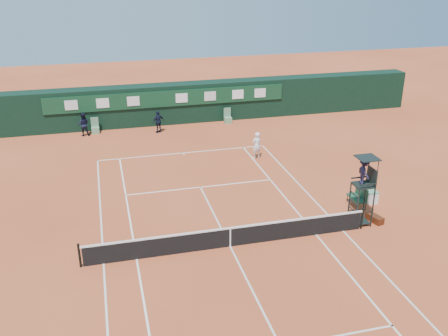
# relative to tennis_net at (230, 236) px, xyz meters

# --- Properties ---
(ground) EXTENTS (90.00, 90.00, 0.00)m
(ground) POSITION_rel_tennis_net_xyz_m (0.00, 0.00, -0.51)
(ground) COLOR #C7562F
(ground) RESTS_ON ground
(court_lines) EXTENTS (11.05, 23.85, 0.01)m
(court_lines) POSITION_rel_tennis_net_xyz_m (0.00, 0.00, -0.50)
(court_lines) COLOR silver
(court_lines) RESTS_ON ground
(tennis_net) EXTENTS (12.90, 0.10, 1.10)m
(tennis_net) POSITION_rel_tennis_net_xyz_m (0.00, 0.00, 0.00)
(tennis_net) COLOR black
(tennis_net) RESTS_ON ground
(back_wall) EXTENTS (40.00, 1.65, 3.00)m
(back_wall) POSITION_rel_tennis_net_xyz_m (0.00, 18.74, 1.00)
(back_wall) COLOR black
(back_wall) RESTS_ON ground
(linesman_chair_left) EXTENTS (0.55, 0.50, 1.15)m
(linesman_chair_left) POSITION_rel_tennis_net_xyz_m (-5.50, 17.48, -0.19)
(linesman_chair_left) COLOR #61946D
(linesman_chair_left) RESTS_ON ground
(linesman_chair_right) EXTENTS (0.55, 0.50, 1.15)m
(linesman_chair_right) POSITION_rel_tennis_net_xyz_m (4.50, 17.48, -0.19)
(linesman_chair_right) COLOR #609367
(linesman_chair_right) RESTS_ON ground
(umpire_chair) EXTENTS (0.96, 0.95, 3.42)m
(umpire_chair) POSITION_rel_tennis_net_xyz_m (6.53, 0.47, 1.95)
(umpire_chair) COLOR black
(umpire_chair) RESTS_ON ground
(player_bench) EXTENTS (0.56, 1.20, 1.10)m
(player_bench) POSITION_rel_tennis_net_xyz_m (7.41, 2.18, 0.09)
(player_bench) COLOR #1A4229
(player_bench) RESTS_ON ground
(tennis_bag) EXTENTS (0.59, 0.96, 0.33)m
(tennis_bag) POSITION_rel_tennis_net_xyz_m (7.38, 0.45, -0.34)
(tennis_bag) COLOR black
(tennis_bag) RESTS_ON ground
(cooler) EXTENTS (0.57, 0.57, 0.65)m
(cooler) POSITION_rel_tennis_net_xyz_m (8.25, 2.37, -0.18)
(cooler) COLOR white
(cooler) RESTS_ON ground
(tennis_ball) EXTENTS (0.06, 0.06, 0.06)m
(tennis_ball) POSITION_rel_tennis_net_xyz_m (-0.80, 11.06, -0.48)
(tennis_ball) COLOR gold
(tennis_ball) RESTS_ON ground
(player) EXTENTS (0.73, 0.59, 1.75)m
(player) POSITION_rel_tennis_net_xyz_m (4.36, 9.81, 0.36)
(player) COLOR white
(player) RESTS_ON ground
(ball_kid_left) EXTENTS (0.87, 0.70, 1.69)m
(ball_kid_left) POSITION_rel_tennis_net_xyz_m (-6.28, 17.14, 0.34)
(ball_kid_left) COLOR black
(ball_kid_left) RESTS_ON ground
(ball_kid_right) EXTENTS (1.04, 0.78, 1.64)m
(ball_kid_right) POSITION_rel_tennis_net_xyz_m (-1.00, 16.48, 0.31)
(ball_kid_right) COLOR black
(ball_kid_right) RESTS_ON ground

